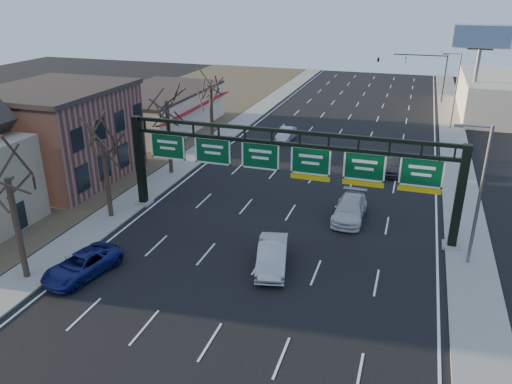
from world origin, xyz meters
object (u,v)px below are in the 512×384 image
(car_silver_sedan, at_px, (272,256))
(car_blue_suv, at_px, (82,265))
(sign_gantry, at_px, (287,165))
(car_white_wagon, at_px, (350,209))

(car_silver_sedan, bearing_deg, car_blue_suv, -170.10)
(sign_gantry, relative_size, car_white_wagon, 4.56)
(car_white_wagon, bearing_deg, sign_gantry, -151.26)
(sign_gantry, height_order, car_blue_suv, sign_gantry)
(car_blue_suv, xyz_separation_m, car_white_wagon, (14.25, 13.03, 0.07))
(sign_gantry, height_order, car_silver_sedan, sign_gantry)
(car_blue_suv, bearing_deg, sign_gantry, 59.23)
(sign_gantry, distance_m, car_silver_sedan, 7.37)
(sign_gantry, relative_size, car_blue_suv, 4.80)
(car_blue_suv, distance_m, car_white_wagon, 19.31)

